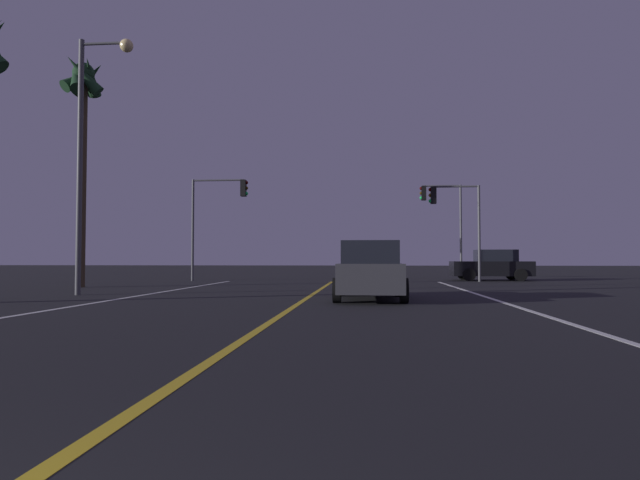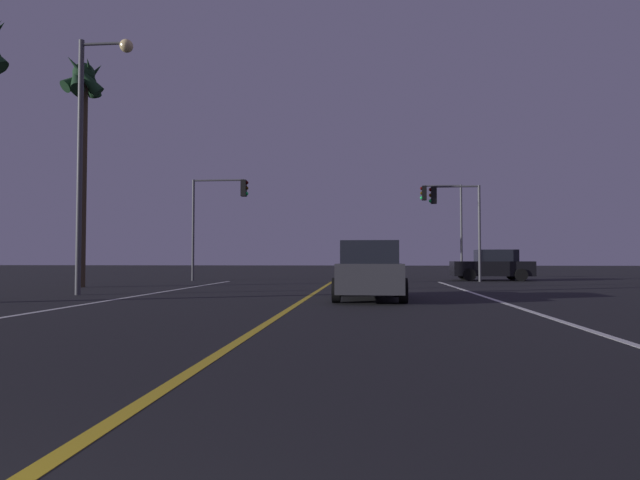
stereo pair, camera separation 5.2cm
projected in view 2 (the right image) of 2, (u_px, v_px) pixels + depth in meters
The scene contains 10 objects.
lane_edge_right at pixel (547, 317), 11.10m from camera, with size 0.16×33.83×0.01m, color silver.
lane_edge_left at pixel (36, 312), 12.07m from camera, with size 0.16×33.83×0.01m, color silver.
lane_center_divider at pixel (281, 314), 11.58m from camera, with size 0.16×33.83×0.01m, color gold.
car_crossing_side at pixel (492, 266), 29.94m from camera, with size 4.30×2.02×1.70m.
car_lead_same_lane at pixel (369, 271), 15.89m from camera, with size 2.02×4.30×1.70m.
traffic_light_near_right at pixel (455, 210), 28.49m from camera, with size 2.67×0.36×5.06m.
traffic_light_near_left at pixel (219, 205), 29.61m from camera, with size 3.14×0.36×5.55m.
traffic_light_far_right at pixel (442, 210), 33.97m from camera, with size 2.60×0.36×5.84m.
street_lamp_left_mid at pixel (91, 134), 18.03m from camera, with size 1.87×0.44×8.53m.
palm_tree_left_mid at pixel (83, 102), 23.08m from camera, with size 1.98×2.09×9.90m.
Camera 2 is at (1.85, -0.60, 1.18)m, focal length 30.46 mm.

